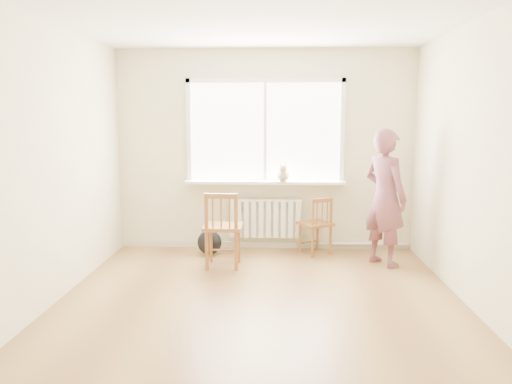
# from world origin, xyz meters

# --- Properties ---
(floor) EXTENTS (4.50, 4.50, 0.00)m
(floor) POSITION_xyz_m (0.00, 0.00, 0.00)
(floor) COLOR olive
(floor) RESTS_ON ground
(ceiling) EXTENTS (4.50, 4.50, 0.00)m
(ceiling) POSITION_xyz_m (0.00, 0.00, 2.70)
(ceiling) COLOR white
(ceiling) RESTS_ON back_wall
(back_wall) EXTENTS (4.00, 0.01, 2.70)m
(back_wall) POSITION_xyz_m (0.00, 2.25, 1.35)
(back_wall) COLOR beige
(back_wall) RESTS_ON ground
(window) EXTENTS (2.12, 0.05, 1.42)m
(window) POSITION_xyz_m (0.00, 2.22, 1.66)
(window) COLOR white
(window) RESTS_ON back_wall
(windowsill) EXTENTS (2.15, 0.22, 0.04)m
(windowsill) POSITION_xyz_m (0.00, 2.14, 0.93)
(windowsill) COLOR white
(windowsill) RESTS_ON back_wall
(radiator) EXTENTS (1.00, 0.12, 0.55)m
(radiator) POSITION_xyz_m (0.00, 2.16, 0.44)
(radiator) COLOR white
(radiator) RESTS_ON back_wall
(heating_pipe) EXTENTS (1.40, 0.04, 0.04)m
(heating_pipe) POSITION_xyz_m (1.25, 2.19, 0.08)
(heating_pipe) COLOR silver
(heating_pipe) RESTS_ON back_wall
(baseboard) EXTENTS (4.00, 0.03, 0.08)m
(baseboard) POSITION_xyz_m (0.00, 2.23, 0.04)
(baseboard) COLOR beige
(baseboard) RESTS_ON ground
(chair_left) EXTENTS (0.46, 0.44, 0.92)m
(chair_left) POSITION_xyz_m (-0.49, 1.29, 0.47)
(chair_left) COLOR #9C612D
(chair_left) RESTS_ON floor
(chair_right) EXTENTS (0.51, 0.51, 0.77)m
(chair_right) POSITION_xyz_m (0.69, 1.91, 0.39)
(chair_right) COLOR #9C612D
(chair_right) RESTS_ON floor
(person) EXTENTS (0.68, 0.73, 1.66)m
(person) POSITION_xyz_m (1.47, 1.50, 0.83)
(person) COLOR #BC3E45
(person) RESTS_ON floor
(cat) EXTENTS (0.18, 0.39, 0.26)m
(cat) POSITION_xyz_m (0.24, 2.05, 1.06)
(cat) COLOR beige
(cat) RESTS_ON windowsill
(backpack) EXTENTS (0.33, 0.25, 0.32)m
(backpack) POSITION_xyz_m (-0.72, 1.87, 0.16)
(backpack) COLOR black
(backpack) RESTS_ON floor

